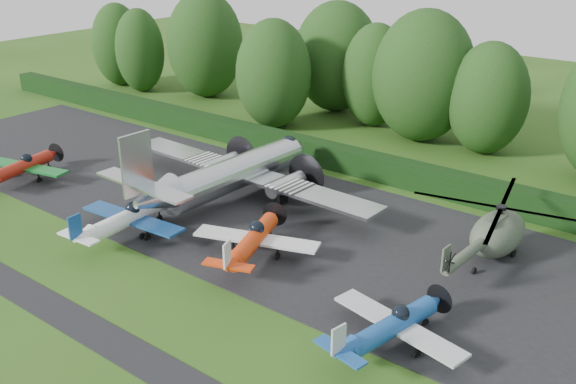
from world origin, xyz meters
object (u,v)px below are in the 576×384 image
Objects in this scene: light_plane_blue at (392,326)px; light_plane_red at (21,167)px; transport_plane at (233,173)px; light_plane_white at (126,219)px; light_plane_orange at (253,240)px; helicopter at (498,230)px.

light_plane_red is at bearing 166.04° from light_plane_blue.
transport_plane is 2.75× the size of light_plane_white.
light_plane_white reaches higher than light_plane_orange.
light_plane_red is at bearing -166.55° from helicopter.
light_plane_blue is 0.63× the size of helicopter.
transport_plane is 8.98m from light_plane_white.
light_plane_orange is 1.06× the size of light_plane_blue.
helicopter reaches higher than light_plane_red.
transport_plane reaches higher than light_plane_orange.
light_plane_orange is at bearing -145.52° from helicopter.
light_plane_orange is at bearing 16.11° from light_plane_red.
helicopter is (18.77, 3.07, -0.24)m from transport_plane.
light_plane_orange is 11.39m from light_plane_blue.
transport_plane reaches higher than light_plane_red.
light_plane_red is 33.96m from light_plane_blue.
light_plane_white reaches higher than light_plane_blue.
light_plane_blue is at bearing 3.81° from light_plane_white.
light_plane_orange is at bearing -42.88° from transport_plane.
light_plane_red is at bearing 178.51° from light_plane_white.
light_plane_red is 14.43m from light_plane_white.
light_plane_blue is (19.56, -0.00, -0.10)m from light_plane_white.
transport_plane is 1.86× the size of helicopter.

